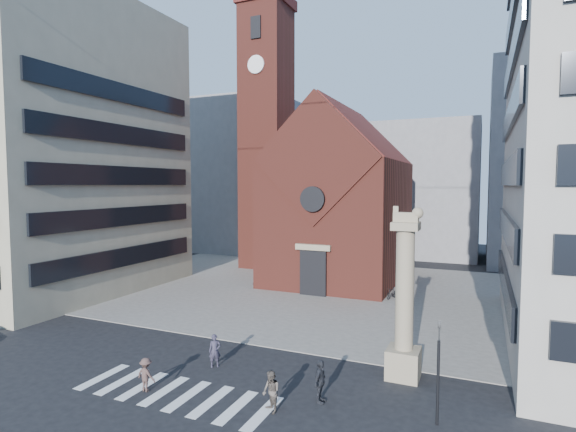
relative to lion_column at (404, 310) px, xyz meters
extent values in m
plane|color=black|center=(-10.01, -3.00, -3.46)|extent=(120.00, 120.00, 0.00)
cube|color=gray|center=(-10.01, 16.00, -3.43)|extent=(46.00, 30.00, 0.05)
cube|color=maroon|center=(-10.01, 22.00, 2.54)|extent=(12.00, 16.00, 12.00)
cube|color=#58211B|center=(-10.01, 22.40, 8.54)|extent=(12.00, 15.40, 12.00)
cube|color=maroon|center=(-10.01, 14.05, 8.54)|extent=(11.76, 0.50, 11.76)
cylinder|color=black|center=(-10.01, 13.60, 5.04)|extent=(2.20, 0.30, 2.20)
cube|color=black|center=(-10.01, 13.85, -1.46)|extent=(2.40, 0.30, 4.00)
cube|color=gray|center=(-10.01, 13.80, 0.84)|extent=(3.20, 0.40, 0.50)
cube|color=maroon|center=(-20.01, 25.00, 11.54)|extent=(5.00, 5.00, 30.00)
cube|color=#58211B|center=(-20.01, 25.00, 27.14)|extent=(5.50, 5.50, 1.20)
cylinder|color=white|center=(-20.01, 22.40, 19.54)|extent=(2.00, 0.20, 2.00)
cube|color=black|center=(-20.01, 22.40, 23.54)|extent=(1.20, 0.20, 2.40)
cube|color=tan|center=(-34.01, 7.00, 9.54)|extent=(18.00, 20.00, 26.00)
cube|color=gray|center=(-30.01, 37.00, 7.54)|extent=(16.00, 14.00, 22.00)
cube|color=gray|center=(-4.01, 42.00, 5.54)|extent=(14.00, 12.00, 18.00)
cube|color=gray|center=(11.99, 39.00, 8.54)|extent=(16.00, 14.00, 24.00)
cube|color=gray|center=(-0.01, 0.00, -2.71)|extent=(1.60, 1.60, 1.50)
cylinder|color=gray|center=(-0.01, 0.00, 1.04)|extent=(0.90, 0.90, 6.00)
cube|color=gray|center=(-0.01, 0.00, 4.24)|extent=(1.30, 1.30, 0.40)
cube|color=gray|center=(-0.01, 0.00, 4.64)|extent=(1.20, 0.50, 0.55)
sphere|color=gray|center=(0.54, 0.00, 4.89)|extent=(0.56, 0.56, 0.56)
cube|color=gray|center=(-0.51, 0.00, 5.04)|extent=(0.25, 0.15, 0.35)
cylinder|color=black|center=(1.99, -4.00, -1.71)|extent=(0.12, 0.12, 3.50)
imported|color=black|center=(1.99, -4.00, 0.44)|extent=(0.13, 0.16, 0.80)
imported|color=#312D3F|center=(-9.48, -2.64, -2.58)|extent=(0.76, 0.72, 1.75)
imported|color=#554C44|center=(-4.63, -5.77, -2.56)|extent=(1.10, 1.07, 1.78)
imported|color=#24262C|center=(-2.99, -4.13, -2.49)|extent=(0.48, 1.14, 1.94)
imported|color=#4C3732|center=(-10.90, -6.35, -2.66)|extent=(1.07, 0.68, 1.59)
imported|color=black|center=(-16.12, 15.46, -2.99)|extent=(1.10, 1.70, 0.84)
imported|color=black|center=(-14.31, 15.46, -2.94)|extent=(0.97, 1.61, 0.94)
imported|color=black|center=(-12.51, 15.46, -2.99)|extent=(1.10, 1.70, 0.84)
imported|color=black|center=(-10.70, 15.46, -2.94)|extent=(0.97, 1.61, 0.94)
imported|color=black|center=(-8.89, 15.46, -2.99)|extent=(1.10, 1.70, 0.84)
imported|color=black|center=(-7.09, 15.46, -2.94)|extent=(0.97, 1.61, 0.94)
imported|color=black|center=(-5.28, 15.46, -2.99)|extent=(1.10, 1.70, 0.84)
imported|color=black|center=(-3.48, 15.46, -2.94)|extent=(0.97, 1.61, 0.94)
camera|label=1|loc=(3.48, -22.52, 6.28)|focal=28.00mm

